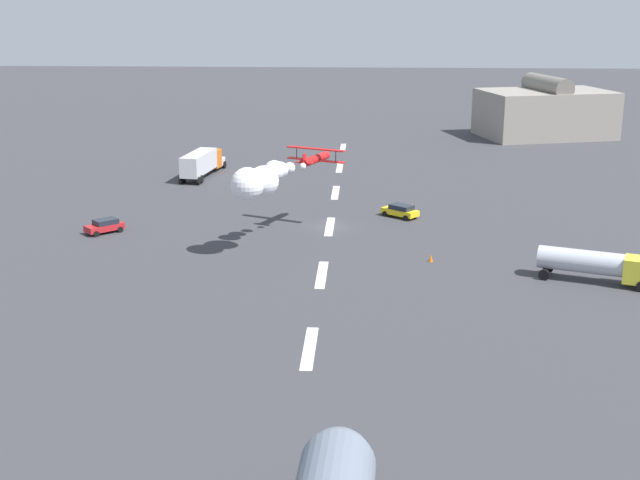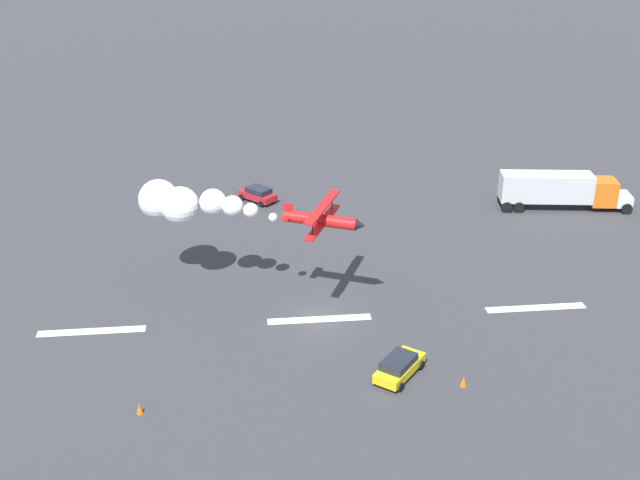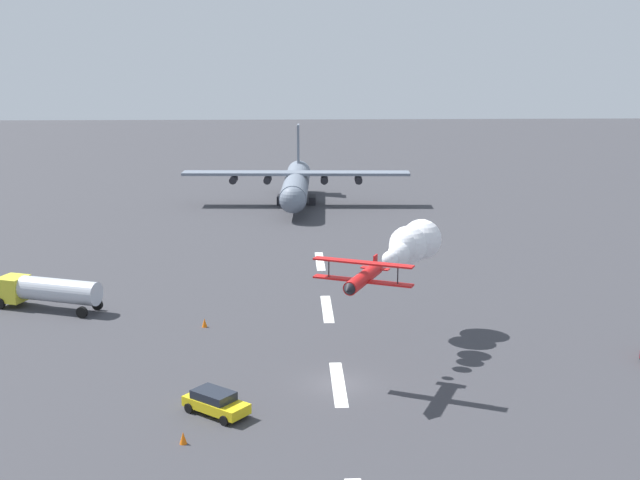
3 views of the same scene
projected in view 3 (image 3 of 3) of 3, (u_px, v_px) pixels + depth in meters
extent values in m
plane|color=#38383D|center=(338.00, 384.00, 58.44)|extent=(440.00, 440.00, 0.00)
cube|color=white|center=(338.00, 384.00, 58.44)|extent=(8.00, 0.90, 0.01)
cube|color=white|center=(327.00, 309.00, 75.19)|extent=(8.00, 0.90, 0.01)
cube|color=white|center=(320.00, 261.00, 91.94)|extent=(8.00, 0.90, 0.01)
cylinder|color=slate|center=(296.00, 184.00, 124.14)|extent=(25.57, 4.83, 3.71)
sphere|color=slate|center=(293.00, 200.00, 111.75)|extent=(3.52, 3.52, 3.52)
cube|color=slate|center=(296.00, 173.00, 123.77)|extent=(4.68, 33.32, 0.40)
cylinder|color=black|center=(234.00, 180.00, 123.65)|extent=(2.45, 1.21, 1.10)
cylinder|color=black|center=(268.00, 180.00, 123.61)|extent=(2.45, 1.21, 1.10)
cylinder|color=black|center=(324.00, 180.00, 123.55)|extent=(2.45, 1.21, 1.10)
cylinder|color=black|center=(358.00, 180.00, 123.52)|extent=(2.45, 1.21, 1.10)
cube|color=slate|center=(298.00, 143.00, 133.48)|extent=(2.81, 0.42, 6.00)
cube|color=slate|center=(298.00, 172.00, 134.49)|extent=(2.40, 9.08, 0.24)
cube|color=black|center=(312.00, 200.00, 125.65)|extent=(3.24, 1.14, 1.20)
cube|color=black|center=(281.00, 200.00, 125.68)|extent=(3.24, 1.14, 1.20)
cylinder|color=red|center=(364.00, 278.00, 56.59)|extent=(5.54, 3.10, 0.92)
cube|color=red|center=(363.00, 281.00, 56.44)|extent=(3.44, 6.63, 0.12)
cube|color=red|center=(363.00, 262.00, 56.16)|extent=(3.44, 6.63, 0.12)
cylinder|color=black|center=(398.00, 275.00, 55.44)|extent=(0.08, 0.08, 1.27)
cylinder|color=black|center=(329.00, 268.00, 57.16)|extent=(0.08, 0.08, 1.27)
cube|color=red|center=(375.00, 263.00, 58.79)|extent=(0.68, 0.37, 1.10)
cube|color=red|center=(375.00, 268.00, 58.88)|extent=(1.35, 2.07, 0.08)
cone|color=black|center=(348.00, 290.00, 53.71)|extent=(0.96, 1.00, 0.79)
sphere|color=white|center=(375.00, 267.00, 60.03)|extent=(0.70, 0.70, 0.70)
sphere|color=white|center=(390.00, 259.00, 61.66)|extent=(1.18, 1.18, 1.18)
sphere|color=white|center=(399.00, 254.00, 63.02)|extent=(1.69, 1.69, 1.69)
sphere|color=white|center=(403.00, 246.00, 64.47)|extent=(2.12, 2.12, 2.12)
sphere|color=white|center=(408.00, 245.00, 67.15)|extent=(3.07, 3.07, 3.07)
sphere|color=white|center=(421.00, 239.00, 68.91)|extent=(3.27, 3.27, 3.27)
cube|color=yellow|center=(13.00, 289.00, 75.76)|extent=(3.01, 2.89, 2.20)
cylinder|color=#B7BCC6|center=(60.00, 291.00, 74.25)|extent=(4.54, 7.77, 2.10)
cylinder|color=black|center=(0.00, 303.00, 75.07)|extent=(0.64, 1.05, 1.00)
cylinder|color=black|center=(82.00, 312.00, 72.55)|extent=(0.64, 1.05, 1.00)
cylinder|color=black|center=(17.00, 296.00, 77.30)|extent=(0.64, 1.05, 1.00)
cylinder|color=black|center=(97.00, 304.00, 74.78)|extent=(0.64, 1.05, 1.00)
cube|color=yellow|center=(216.00, 405.00, 53.44)|extent=(4.16, 4.53, 0.65)
cube|color=#1E232D|center=(214.00, 395.00, 53.43)|extent=(2.94, 3.08, 0.55)
cylinder|color=black|center=(244.00, 411.00, 53.32)|extent=(0.57, 0.64, 0.64)
cylinder|color=black|center=(209.00, 399.00, 55.12)|extent=(0.57, 0.64, 0.64)
cylinder|color=black|center=(224.00, 421.00, 51.92)|extent=(0.57, 0.64, 0.64)
cylinder|color=black|center=(189.00, 408.00, 53.71)|extent=(0.57, 0.64, 0.64)
cone|color=orange|center=(183.00, 438.00, 49.51)|extent=(0.44, 0.44, 0.75)
cone|color=orange|center=(205.00, 323.00, 70.22)|extent=(0.44, 0.44, 0.75)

